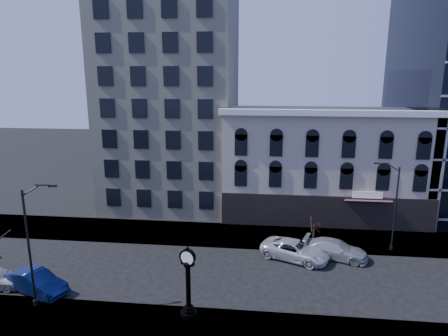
# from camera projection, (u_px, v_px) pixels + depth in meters

# --- Properties ---
(ground) EXTENTS (160.00, 160.00, 0.00)m
(ground) POSITION_uv_depth(u_px,v_px,m) (195.00, 273.00, 32.87)
(ground) COLOR black
(ground) RESTS_ON ground
(sidewalk_far) EXTENTS (160.00, 6.00, 0.12)m
(sidewalk_far) POSITION_uv_depth(u_px,v_px,m) (209.00, 234.00, 40.59)
(sidewalk_far) COLOR gray
(sidewalk_far) RESTS_ON ground
(sidewalk_near) EXTENTS (160.00, 6.00, 0.12)m
(sidewalk_near) POSITION_uv_depth(u_px,v_px,m) (172.00, 334.00, 25.13)
(sidewalk_near) COLOR gray
(sidewalk_near) RESTS_ON ground
(cream_tower) EXTENTS (15.90, 15.40, 42.50)m
(cream_tower) POSITION_uv_depth(u_px,v_px,m) (170.00, 44.00, 47.22)
(cream_tower) COLOR beige
(cream_tower) RESTS_ON ground
(victorian_row) EXTENTS (22.60, 11.19, 12.50)m
(victorian_row) POSITION_uv_depth(u_px,v_px,m) (322.00, 163.00, 45.53)
(victorian_row) COLOR #BDB19C
(victorian_row) RESTS_ON ground
(street_clock) EXTENTS (1.14, 1.14, 5.02)m
(street_clock) POSITION_uv_depth(u_px,v_px,m) (188.00, 285.00, 26.41)
(street_clock) COLOR black
(street_clock) RESTS_ON sidewalk_near
(street_lamp_near) EXTENTS (2.23, 1.02, 8.97)m
(street_lamp_near) POSITION_uv_depth(u_px,v_px,m) (35.00, 214.00, 26.70)
(street_lamp_near) COLOR black
(street_lamp_near) RESTS_ON sidewalk_near
(street_lamp_far) EXTENTS (2.05, 0.97, 8.32)m
(street_lamp_far) POSITION_uv_depth(u_px,v_px,m) (391.00, 184.00, 35.70)
(street_lamp_far) COLOR black
(street_lamp_far) RESTS_ON sidewalk_far
(bare_tree_far) EXTENTS (1.88, 1.88, 3.23)m
(bare_tree_far) POSITION_uv_depth(u_px,v_px,m) (314.00, 221.00, 37.30)
(bare_tree_far) COLOR #322019
(bare_tree_far) RESTS_ON sidewalk_far
(car_near_b) EXTENTS (5.39, 3.47, 1.68)m
(car_near_b) POSITION_uv_depth(u_px,v_px,m) (36.00, 282.00, 29.81)
(car_near_b) COLOR #0C194C
(car_near_b) RESTS_ON ground
(car_far_a) EXTENTS (6.61, 4.91, 1.67)m
(car_far_a) POSITION_uv_depth(u_px,v_px,m) (295.00, 250.00, 35.14)
(car_far_a) COLOR silver
(car_far_a) RESTS_ON ground
(car_far_b) EXTENTS (6.04, 3.91, 1.63)m
(car_far_b) POSITION_uv_depth(u_px,v_px,m) (336.00, 249.00, 35.36)
(car_far_b) COLOR #A5A8AD
(car_far_b) RESTS_ON ground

